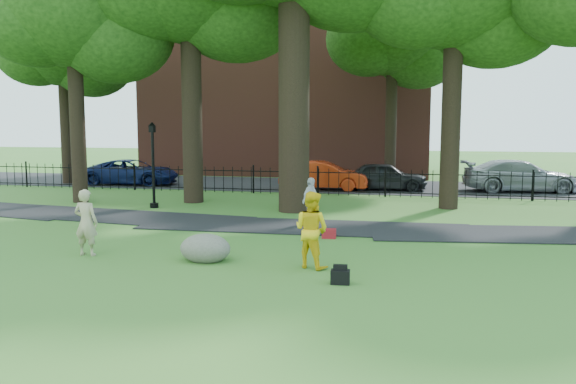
% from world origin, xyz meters
% --- Properties ---
extents(ground, '(120.00, 120.00, 0.00)m').
position_xyz_m(ground, '(0.00, 0.00, 0.00)').
color(ground, '#367127').
rests_on(ground, ground).
extents(footpath, '(36.07, 3.85, 0.03)m').
position_xyz_m(footpath, '(1.00, 3.90, 0.00)').
color(footpath, black).
rests_on(footpath, ground).
extents(street, '(80.00, 7.00, 0.02)m').
position_xyz_m(street, '(0.00, 16.00, 0.00)').
color(street, black).
rests_on(street, ground).
extents(iron_fence, '(44.00, 0.04, 1.20)m').
position_xyz_m(iron_fence, '(0.00, 12.00, 0.60)').
color(iron_fence, black).
rests_on(iron_fence, ground).
extents(brick_building, '(18.00, 8.00, 12.00)m').
position_xyz_m(brick_building, '(-4.00, 24.00, 6.00)').
color(brick_building, brown).
rests_on(brick_building, ground).
extents(woman, '(0.59, 0.39, 1.60)m').
position_xyz_m(woman, '(-3.32, -0.94, 0.80)').
color(woman, tan).
rests_on(woman, ground).
extents(man, '(1.00, 0.91, 1.68)m').
position_xyz_m(man, '(2.11, -0.88, 0.84)').
color(man, yellow).
rests_on(man, ground).
extents(pedestrian, '(0.64, 0.94, 1.49)m').
position_xyz_m(pedestrian, '(1.11, 4.38, 0.74)').
color(pedestrian, silver).
rests_on(pedestrian, ground).
extents(boulder, '(1.19, 0.91, 0.69)m').
position_xyz_m(boulder, '(-0.37, -0.83, 0.34)').
color(boulder, '#635C53').
rests_on(boulder, ground).
extents(lamppost, '(0.32, 0.32, 3.23)m').
position_xyz_m(lamppost, '(-5.36, 6.70, 1.58)').
color(lamppost, black).
rests_on(lamppost, ground).
extents(backpack, '(0.39, 0.26, 0.28)m').
position_xyz_m(backpack, '(2.90, -2.02, 0.14)').
color(backpack, black).
rests_on(backpack, ground).
extents(red_bag, '(0.40, 0.27, 0.26)m').
position_xyz_m(red_bag, '(2.00, 2.39, 0.13)').
color(red_bag, maroon).
rests_on(red_bag, ground).
extents(red_sedan, '(4.29, 1.65, 1.39)m').
position_xyz_m(red_sedan, '(-0.03, 13.97, 0.70)').
color(red_sedan, '#B82B0E').
rests_on(red_sedan, ground).
extents(navy_van, '(4.94, 2.50, 1.34)m').
position_xyz_m(navy_van, '(-10.23, 14.08, 0.67)').
color(navy_van, '#0E1949').
rests_on(navy_van, ground).
extents(grey_car, '(4.05, 1.80, 1.35)m').
position_xyz_m(grey_car, '(2.84, 14.53, 0.68)').
color(grey_car, black).
rests_on(grey_car, ground).
extents(silver_car, '(5.40, 2.75, 1.50)m').
position_xyz_m(silver_car, '(9.04, 15.29, 0.75)').
color(silver_car, '#95969D').
rests_on(silver_car, ground).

